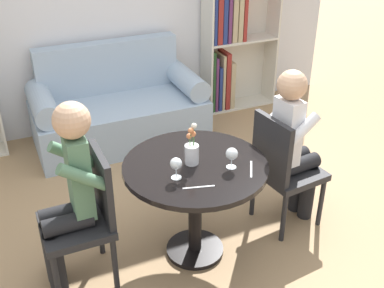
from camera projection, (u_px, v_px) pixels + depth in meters
The scene contains 13 objects.
ground_plane at pixel (195, 251), 3.39m from camera, with size 16.00×16.00×0.00m, color tan.
round_table at pixel (195, 183), 3.11m from camera, with size 0.93×0.93×0.72m.
couch at pixel (118, 110), 4.69m from camera, with size 1.62×0.80×0.92m.
bookshelf_right at pixel (230, 41), 5.16m from camera, with size 0.82×0.28×1.53m.
chair_left at pixel (86, 214), 2.95m from camera, with size 0.42×0.42×0.90m.
chair_right at pixel (282, 167), 3.43m from camera, with size 0.47×0.47×0.90m.
person_left at pixel (69, 193), 2.83m from camera, with size 0.42×0.34×1.24m.
person_right at pixel (294, 144), 3.40m from camera, with size 0.44×0.37×1.22m.
wine_glass_left at pixel (176, 164), 2.85m from camera, with size 0.07×0.07×0.14m.
wine_glass_right at pixel (232, 155), 2.96m from camera, with size 0.08×0.08×0.14m.
flower_vase at pixel (192, 151), 3.00m from camera, with size 0.09×0.09×0.28m.
knife_left_setting at pixel (199, 187), 2.81m from camera, with size 0.19×0.06×0.00m.
fork_left_setting at pixel (251, 169), 2.98m from camera, with size 0.11×0.17×0.00m.
Camera 1 is at (-1.07, -2.36, 2.31)m, focal length 45.00 mm.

